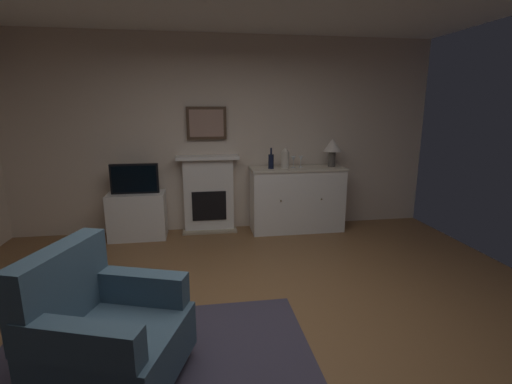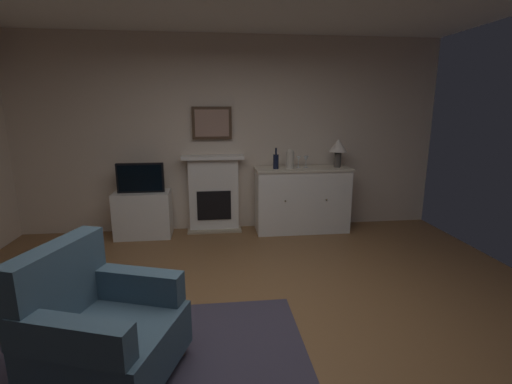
% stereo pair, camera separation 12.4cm
% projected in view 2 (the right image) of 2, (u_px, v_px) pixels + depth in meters
% --- Properties ---
extents(ground_plane, '(6.07, 5.56, 0.10)m').
position_uv_depth(ground_plane, '(251.00, 341.00, 2.89)').
color(ground_plane, brown).
rests_on(ground_plane, ground).
extents(wall_rear, '(6.07, 0.06, 2.73)m').
position_uv_depth(wall_rear, '(231.00, 135.00, 5.23)').
color(wall_rear, beige).
rests_on(wall_rear, ground_plane).
extents(area_rug, '(2.28, 1.83, 0.02)m').
position_uv_depth(area_rug, '(143.00, 381.00, 2.39)').
color(area_rug, '#383342').
rests_on(area_rug, ground_plane).
extents(fireplace_unit, '(0.87, 0.30, 1.10)m').
position_uv_depth(fireplace_unit, '(214.00, 193.00, 5.26)').
color(fireplace_unit, white).
rests_on(fireplace_unit, ground_plane).
extents(framed_picture, '(0.55, 0.04, 0.45)m').
position_uv_depth(framed_picture, '(212.00, 123.00, 5.08)').
color(framed_picture, '#473323').
extents(sideboard_cabinet, '(1.35, 0.49, 0.93)m').
position_uv_depth(sideboard_cabinet, '(302.00, 199.00, 5.25)').
color(sideboard_cabinet, white).
rests_on(sideboard_cabinet, ground_plane).
extents(table_lamp, '(0.26, 0.26, 0.40)m').
position_uv_depth(table_lamp, '(338.00, 147.00, 5.14)').
color(table_lamp, '#4C4742').
rests_on(table_lamp, sideboard_cabinet).
extents(wine_bottle, '(0.08, 0.08, 0.29)m').
position_uv_depth(wine_bottle, '(276.00, 161.00, 5.04)').
color(wine_bottle, black).
rests_on(wine_bottle, sideboard_cabinet).
extents(wine_glass_left, '(0.07, 0.07, 0.16)m').
position_uv_depth(wine_glass_left, '(298.00, 159.00, 5.12)').
color(wine_glass_left, silver).
rests_on(wine_glass_left, sideboard_cabinet).
extents(wine_glass_center, '(0.07, 0.07, 0.16)m').
position_uv_depth(wine_glass_center, '(306.00, 159.00, 5.14)').
color(wine_glass_center, silver).
rests_on(wine_glass_center, sideboard_cabinet).
extents(vase_decorative, '(0.11, 0.11, 0.28)m').
position_uv_depth(vase_decorative, '(290.00, 159.00, 5.05)').
color(vase_decorative, beige).
rests_on(vase_decorative, sideboard_cabinet).
extents(tv_cabinet, '(0.75, 0.42, 0.63)m').
position_uv_depth(tv_cabinet, '(143.00, 214.00, 5.04)').
color(tv_cabinet, white).
rests_on(tv_cabinet, ground_plane).
extents(tv_set, '(0.62, 0.07, 0.40)m').
position_uv_depth(tv_set, '(140.00, 178.00, 4.91)').
color(tv_set, black).
rests_on(tv_set, tv_cabinet).
extents(armchair, '(1.01, 0.98, 0.92)m').
position_uv_depth(armchair, '(99.00, 328.00, 2.33)').
color(armchair, '#3F596B').
rests_on(armchair, ground_plane).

